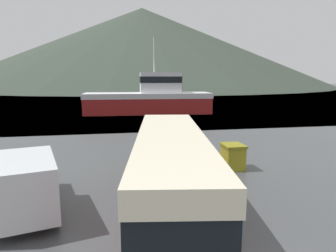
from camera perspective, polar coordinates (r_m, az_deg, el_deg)
water_surface at (r=148.57m, az=-9.22°, el=7.15°), size 240.00×240.00×0.00m
hill_backdrop at (r=191.25m, az=-4.92°, el=14.67°), size 216.51×216.51×46.51m
tour_bus at (r=12.04m, az=0.53°, el=-7.79°), size 4.36×12.09×3.13m
delivery_van at (r=13.12m, az=-25.59°, el=-9.71°), size 3.42×5.83×2.34m
fishing_boat at (r=44.28m, az=-3.41°, el=5.37°), size 18.70×6.11×11.00m
storage_bin at (r=17.92m, az=12.26°, el=-5.68°), size 1.18×1.42×1.46m
mooring_bollard at (r=28.40m, az=0.92°, el=-0.42°), size 0.38×0.38×0.94m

